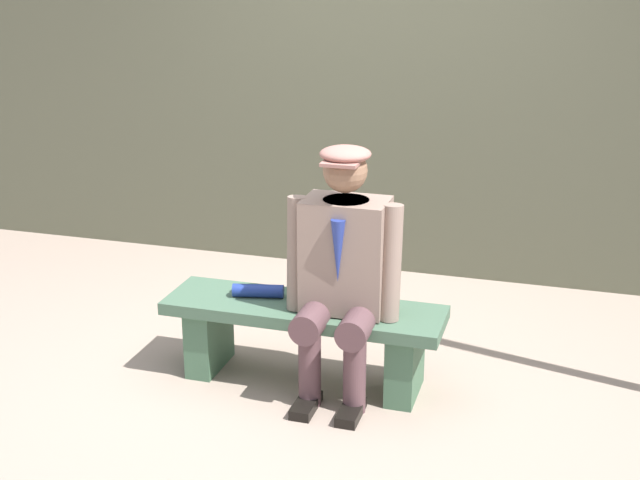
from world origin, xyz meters
TOP-DOWN VIEW (x-y plane):
  - ground_plane at (0.00, 0.00)m, footprint 30.00×30.00m
  - bench at (0.00, 0.00)m, footprint 1.42×0.40m
  - seated_man at (-0.22, 0.05)m, footprint 0.57×0.54m
  - rolled_magazine at (0.25, -0.03)m, footprint 0.27×0.12m
  - stadium_wall at (0.00, -1.82)m, footprint 12.00×0.24m

SIDE VIEW (x-z plane):
  - ground_plane at x=0.00m, z-range 0.00..0.00m
  - bench at x=0.00m, z-range 0.08..0.50m
  - rolled_magazine at x=0.25m, z-range 0.42..0.49m
  - seated_man at x=-0.22m, z-range 0.04..1.29m
  - stadium_wall at x=0.00m, z-range 0.00..2.14m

